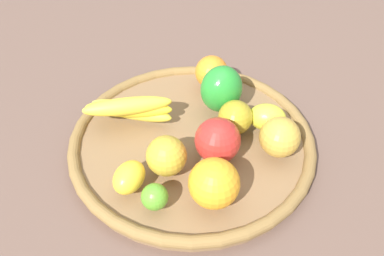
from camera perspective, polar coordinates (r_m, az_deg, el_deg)
The scene contains 13 objects.
ground_plane at distance 0.83m, azimuth 0.00°, elevation -2.62°, with size 2.40×2.40×0.00m, color brown.
basket at distance 0.81m, azimuth 0.00°, elevation -1.85°, with size 0.46×0.46×0.03m.
apple_0 at distance 0.74m, azimuth 3.40°, elevation -1.64°, with size 0.08×0.08×0.08m, color red.
bell_pepper at distance 0.83m, azimuth 3.91°, elevation 5.16°, with size 0.08×0.08×0.10m, color #268C2D.
apple_1 at distance 0.80m, azimuth 5.75°, elevation 1.42°, with size 0.06×0.06×0.06m, color #A48E21.
lemon_0 at distance 0.71m, azimuth -8.30°, elevation -6.44°, with size 0.06×0.05×0.05m, color yellow.
banana_bunch at distance 0.82m, azimuth -8.31°, elevation 2.57°, with size 0.17×0.13×0.06m.
orange_1 at distance 0.67m, azimuth 2.94°, elevation -7.30°, with size 0.08×0.08×0.08m, color orange.
lemon_1 at distance 0.81m, azimuth 9.89°, elevation 1.40°, with size 0.07×0.05×0.05m, color yellow.
orange_0 at distance 0.90m, azimuth 2.60°, elevation 7.39°, with size 0.07×0.07×0.07m, color orange.
apple_3 at distance 0.76m, azimuth 11.50°, elevation -1.17°, with size 0.07×0.07×0.07m, color gold.
lime_0 at distance 0.68m, azimuth -4.95°, elevation -9.03°, with size 0.04×0.04×0.04m, color #549B29.
apple_2 at distance 0.72m, azimuth -3.39°, elevation -3.69°, with size 0.07×0.07×0.07m, color gold.
Camera 1 is at (0.22, 0.53, 0.59)m, focal length 40.43 mm.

